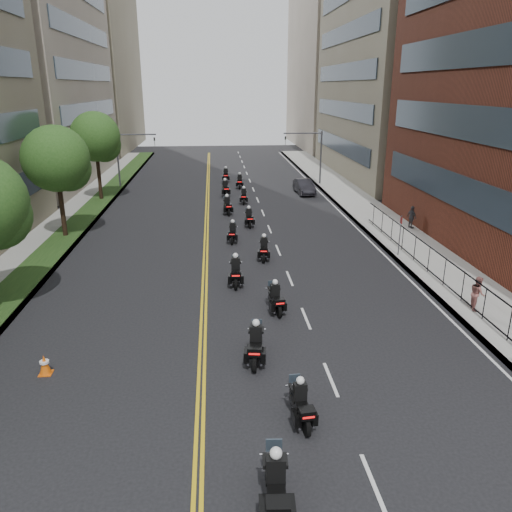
{
  "coord_description": "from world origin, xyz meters",
  "views": [
    {
      "loc": [
        -0.81,
        -10.28,
        10.02
      ],
      "look_at": [
        1.31,
        14.64,
        1.48
      ],
      "focal_mm": 35.0,
      "sensor_mm": 36.0,
      "label": 1
    }
  ],
  "objects_px": {
    "pedestrian_b": "(478,293)",
    "pedestrian_c": "(412,217)",
    "motorcycle_11": "(240,182)",
    "motorcycle_4": "(236,272)",
    "motorcycle_3": "(276,299)",
    "motorcycle_10": "(225,189)",
    "motorcycle_5": "(264,249)",
    "parked_sedan": "(304,187)",
    "traffic_cone": "(45,365)",
    "motorcycle_2": "(256,346)",
    "motorcycle_8": "(227,206)",
    "motorcycle_6": "(233,233)",
    "motorcycle_7": "(249,218)",
    "motorcycle_9": "(244,197)",
    "motorcycle_12": "(226,176)",
    "motorcycle_0": "(276,489)",
    "motorcycle_1": "(301,405)"
  },
  "relations": [
    {
      "from": "motorcycle_2",
      "to": "traffic_cone",
      "type": "bearing_deg",
      "value": -170.35
    },
    {
      "from": "traffic_cone",
      "to": "motorcycle_12",
      "type": "bearing_deg",
      "value": 78.67
    },
    {
      "from": "traffic_cone",
      "to": "motorcycle_6",
      "type": "bearing_deg",
      "value": 64.59
    },
    {
      "from": "motorcycle_2",
      "to": "pedestrian_c",
      "type": "bearing_deg",
      "value": 61.5
    },
    {
      "from": "motorcycle_0",
      "to": "parked_sedan",
      "type": "height_order",
      "value": "motorcycle_0"
    },
    {
      "from": "motorcycle_3",
      "to": "motorcycle_10",
      "type": "distance_m",
      "value": 26.21
    },
    {
      "from": "motorcycle_2",
      "to": "motorcycle_3",
      "type": "height_order",
      "value": "motorcycle_2"
    },
    {
      "from": "motorcycle_0",
      "to": "motorcycle_11",
      "type": "bearing_deg",
      "value": 91.68
    },
    {
      "from": "motorcycle_4",
      "to": "pedestrian_b",
      "type": "xyz_separation_m",
      "value": [
        10.99,
        -4.36,
        0.27
      ]
    },
    {
      "from": "motorcycle_0",
      "to": "motorcycle_8",
      "type": "relative_size",
      "value": 1.1
    },
    {
      "from": "pedestrian_c",
      "to": "motorcycle_10",
      "type": "bearing_deg",
      "value": 29.21
    },
    {
      "from": "motorcycle_12",
      "to": "motorcycle_4",
      "type": "bearing_deg",
      "value": -89.11
    },
    {
      "from": "motorcycle_6",
      "to": "motorcycle_9",
      "type": "xyz_separation_m",
      "value": [
        1.47,
        11.61,
        0.01
      ]
    },
    {
      "from": "motorcycle_1",
      "to": "pedestrian_b",
      "type": "relative_size",
      "value": 1.3
    },
    {
      "from": "motorcycle_6",
      "to": "pedestrian_b",
      "type": "height_order",
      "value": "pedestrian_b"
    },
    {
      "from": "motorcycle_2",
      "to": "motorcycle_0",
      "type": "bearing_deg",
      "value": -82.93
    },
    {
      "from": "motorcycle_5",
      "to": "motorcycle_8",
      "type": "relative_size",
      "value": 0.96
    },
    {
      "from": "motorcycle_10",
      "to": "motorcycle_7",
      "type": "bearing_deg",
      "value": -87.59
    },
    {
      "from": "motorcycle_3",
      "to": "pedestrian_b",
      "type": "bearing_deg",
      "value": -12.05
    },
    {
      "from": "motorcycle_9",
      "to": "motorcycle_6",
      "type": "bearing_deg",
      "value": -92.91
    },
    {
      "from": "motorcycle_11",
      "to": "motorcycle_4",
      "type": "bearing_deg",
      "value": -89.93
    },
    {
      "from": "motorcycle_2",
      "to": "motorcycle_8",
      "type": "xyz_separation_m",
      "value": [
        -0.37,
        23.41,
        -0.02
      ]
    },
    {
      "from": "motorcycle_1",
      "to": "motorcycle_11",
      "type": "relative_size",
      "value": 0.94
    },
    {
      "from": "motorcycle_7",
      "to": "parked_sedan",
      "type": "bearing_deg",
      "value": 60.03
    },
    {
      "from": "motorcycle_3",
      "to": "pedestrian_b",
      "type": "height_order",
      "value": "pedestrian_b"
    },
    {
      "from": "motorcycle_3",
      "to": "motorcycle_8",
      "type": "distance_m",
      "value": 19.11
    },
    {
      "from": "motorcycle_5",
      "to": "parked_sedan",
      "type": "distance_m",
      "value": 20.07
    },
    {
      "from": "motorcycle_5",
      "to": "motorcycle_8",
      "type": "distance_m",
      "value": 11.71
    },
    {
      "from": "motorcycle_7",
      "to": "motorcycle_11",
      "type": "relative_size",
      "value": 0.95
    },
    {
      "from": "motorcycle_3",
      "to": "motorcycle_5",
      "type": "height_order",
      "value": "motorcycle_5"
    },
    {
      "from": "traffic_cone",
      "to": "pedestrian_b",
      "type": "bearing_deg",
      "value": 11.56
    },
    {
      "from": "motorcycle_1",
      "to": "motorcycle_5",
      "type": "distance_m",
      "value": 15.6
    },
    {
      "from": "motorcycle_7",
      "to": "motorcycle_8",
      "type": "distance_m",
      "value": 4.24
    },
    {
      "from": "motorcycle_7",
      "to": "motorcycle_1",
      "type": "bearing_deg",
      "value": -91.73
    },
    {
      "from": "motorcycle_11",
      "to": "pedestrian_c",
      "type": "height_order",
      "value": "pedestrian_c"
    },
    {
      "from": "parked_sedan",
      "to": "motorcycle_3",
      "type": "bearing_deg",
      "value": -105.98
    },
    {
      "from": "motorcycle_7",
      "to": "motorcycle_4",
      "type": "bearing_deg",
      "value": -99.17
    },
    {
      "from": "motorcycle_6",
      "to": "parked_sedan",
      "type": "height_order",
      "value": "motorcycle_6"
    },
    {
      "from": "motorcycle_5",
      "to": "motorcycle_10",
      "type": "distance_m",
      "value": 18.78
    },
    {
      "from": "motorcycle_4",
      "to": "motorcycle_9",
      "type": "relative_size",
      "value": 1.1
    },
    {
      "from": "motorcycle_10",
      "to": "traffic_cone",
      "type": "bearing_deg",
      "value": -108.76
    },
    {
      "from": "motorcycle_0",
      "to": "motorcycle_7",
      "type": "bearing_deg",
      "value": 90.86
    },
    {
      "from": "pedestrian_b",
      "to": "traffic_cone",
      "type": "relative_size",
      "value": 2.11
    },
    {
      "from": "parked_sedan",
      "to": "traffic_cone",
      "type": "relative_size",
      "value": 5.52
    },
    {
      "from": "motorcycle_4",
      "to": "motorcycle_6",
      "type": "height_order",
      "value": "motorcycle_4"
    },
    {
      "from": "motorcycle_6",
      "to": "motorcycle_7",
      "type": "bearing_deg",
      "value": 76.19
    },
    {
      "from": "motorcycle_3",
      "to": "motorcycle_10",
      "type": "xyz_separation_m",
      "value": [
        -1.65,
        26.16,
        0.06
      ]
    },
    {
      "from": "motorcycle_3",
      "to": "motorcycle_11",
      "type": "height_order",
      "value": "motorcycle_11"
    },
    {
      "from": "motorcycle_9",
      "to": "traffic_cone",
      "type": "height_order",
      "value": "motorcycle_9"
    },
    {
      "from": "pedestrian_b",
      "to": "pedestrian_c",
      "type": "distance_m",
      "value": 14.09
    }
  ]
}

